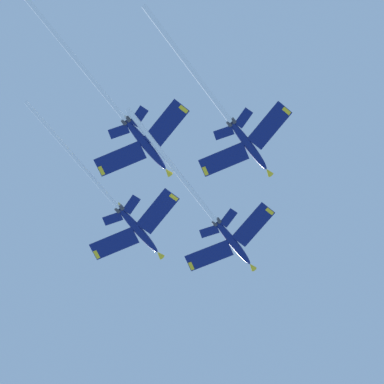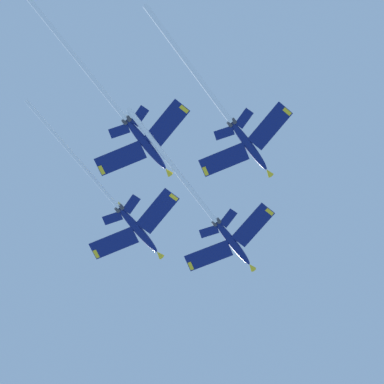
{
  "view_description": "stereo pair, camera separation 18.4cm",
  "coord_description": "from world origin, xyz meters",
  "px_view_note": "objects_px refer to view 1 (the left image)",
  "views": [
    {
      "loc": [
        -19.74,
        14.44,
        1.51
      ],
      "look_at": [
        7.46,
        20.0,
        131.15
      ],
      "focal_mm": 65.61,
      "sensor_mm": 36.0,
      "label": 1
    },
    {
      "loc": [
        -19.78,
        14.62,
        1.51
      ],
      "look_at": [
        7.46,
        20.0,
        131.15
      ],
      "focal_mm": 65.61,
      "sensor_mm": 36.0,
      "label": 2
    }
  ],
  "objects_px": {
    "jet_lead": "(213,217)",
    "jet_left_wing": "(123,212)",
    "jet_slot": "(124,119)",
    "jet_right_wing": "(228,119)"
  },
  "relations": [
    {
      "from": "jet_lead",
      "to": "jet_right_wing",
      "type": "bearing_deg",
      "value": -160.26
    },
    {
      "from": "jet_left_wing",
      "to": "jet_lead",
      "type": "bearing_deg",
      "value": -74.64
    },
    {
      "from": "jet_lead",
      "to": "jet_left_wing",
      "type": "height_order",
      "value": "jet_lead"
    },
    {
      "from": "jet_lead",
      "to": "jet_slot",
      "type": "relative_size",
      "value": 1.0
    },
    {
      "from": "jet_slot",
      "to": "jet_left_wing",
      "type": "bearing_deg",
      "value": 14.86
    },
    {
      "from": "jet_lead",
      "to": "jet_right_wing",
      "type": "height_order",
      "value": "jet_lead"
    },
    {
      "from": "jet_right_wing",
      "to": "jet_slot",
      "type": "height_order",
      "value": "jet_right_wing"
    },
    {
      "from": "jet_lead",
      "to": "jet_left_wing",
      "type": "relative_size",
      "value": 1.05
    },
    {
      "from": "jet_left_wing",
      "to": "jet_slot",
      "type": "distance_m",
      "value": 18.75
    },
    {
      "from": "jet_lead",
      "to": "jet_right_wing",
      "type": "relative_size",
      "value": 1.05
    }
  ]
}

